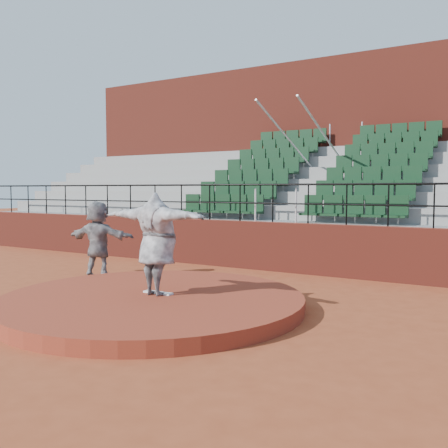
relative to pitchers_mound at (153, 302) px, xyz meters
The scene contains 9 objects.
ground 0.12m from the pitchers_mound, ahead, with size 90.00×90.00×0.00m, color #954021.
pitchers_mound is the anchor object (origin of this frame).
pitching_rubber 0.21m from the pitchers_mound, 90.00° to the left, with size 0.60×0.15×0.03m, color white.
boundary_wall 5.03m from the pitchers_mound, 90.00° to the left, with size 24.00×0.30×1.30m, color maroon.
wall_railing 5.35m from the pitchers_mound, 90.00° to the left, with size 24.04×0.05×1.03m.
seating_deck 8.75m from the pitchers_mound, 90.00° to the left, with size 24.00×5.97×4.63m.
press_box_facade 13.06m from the pitchers_mound, 90.00° to the left, with size 24.00×3.00×7.10m, color maroon.
pitcher 1.06m from the pitchers_mound, 53.74° to the left, with size 2.30×0.63×1.87m, color black.
fielder 3.77m from the pitchers_mound, 150.50° to the left, with size 1.76×0.56×1.90m, color black.
Camera 1 is at (5.77, -7.00, 2.18)m, focal length 40.00 mm.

